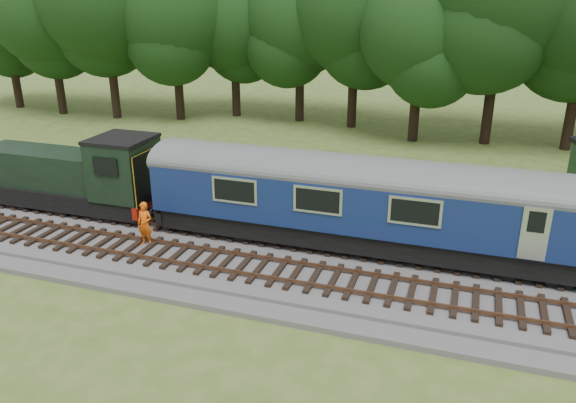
% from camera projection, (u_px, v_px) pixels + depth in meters
% --- Properties ---
extents(ground, '(120.00, 120.00, 0.00)m').
position_uv_depth(ground, '(243.00, 254.00, 22.98)').
color(ground, '#406224').
rests_on(ground, ground).
extents(ballast, '(70.00, 7.00, 0.35)m').
position_uv_depth(ballast, '(243.00, 251.00, 22.92)').
color(ballast, '#4C4C4F').
rests_on(ballast, ground).
extents(track_north, '(67.20, 2.40, 0.21)m').
position_uv_depth(track_north, '(255.00, 232.00, 24.07)').
color(track_north, black).
rests_on(track_north, ballast).
extents(track_south, '(67.20, 2.40, 0.21)m').
position_uv_depth(track_south, '(226.00, 262.00, 21.41)').
color(track_south, black).
rests_on(track_south, ballast).
extents(fence, '(64.00, 0.12, 1.00)m').
position_uv_depth(fence, '(279.00, 215.00, 26.96)').
color(fence, '#6B6054').
rests_on(fence, ground).
extents(tree_line, '(70.00, 8.00, 18.00)m').
position_uv_depth(tree_line, '(356.00, 132.00, 42.46)').
color(tree_line, black).
rests_on(tree_line, ground).
extents(dmu_railcar, '(18.05, 2.86, 3.88)m').
position_uv_depth(dmu_railcar, '(372.00, 197.00, 21.82)').
color(dmu_railcar, black).
rests_on(dmu_railcar, ground).
extents(shunter_loco, '(8.91, 2.60, 3.38)m').
position_uv_depth(shunter_loco, '(76.00, 177.00, 26.19)').
color(shunter_loco, black).
rests_on(shunter_loco, ground).
extents(worker, '(0.70, 0.49, 1.84)m').
position_uv_depth(worker, '(145.00, 224.00, 22.74)').
color(worker, '#FE5E0D').
rests_on(worker, ballast).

